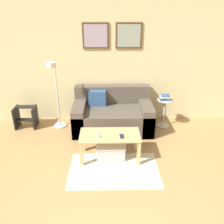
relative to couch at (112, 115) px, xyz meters
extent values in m
cube|color=beige|center=(-0.05, 0.49, 0.98)|extent=(5.60, 0.06, 2.55)
cube|color=#513823|center=(-0.33, 0.45, 1.54)|extent=(0.53, 0.02, 0.50)
cube|color=#A393A8|center=(-0.33, 0.44, 1.54)|extent=(0.46, 0.01, 0.43)
cube|color=#513823|center=(0.34, 0.45, 1.54)|extent=(0.53, 0.02, 0.50)
cube|color=#939E8E|center=(0.34, 0.44, 1.54)|extent=(0.46, 0.01, 0.43)
cube|color=beige|center=(0.00, -1.42, -0.29)|extent=(1.42, 0.91, 0.01)
cube|color=brown|center=(0.00, -0.04, -0.07)|extent=(1.60, 0.93, 0.46)
cube|color=brown|center=(0.00, 0.32, 0.35)|extent=(1.60, 0.20, 0.38)
cube|color=brown|center=(-0.68, -0.04, -0.01)|extent=(0.24, 0.93, 0.58)
cube|color=brown|center=(0.69, -0.04, -0.01)|extent=(0.24, 0.93, 0.58)
cube|color=#335684|center=(-0.32, 0.15, 0.32)|extent=(0.36, 0.14, 0.32)
cube|color=tan|center=(-0.07, -1.07, 0.15)|extent=(1.00, 0.50, 0.02)
cube|color=tan|center=(-0.53, -1.29, -0.08)|extent=(0.06, 0.06, 0.43)
cube|color=tan|center=(0.40, -1.29, -0.08)|extent=(0.06, 0.06, 0.43)
cube|color=tan|center=(-0.53, -0.86, -0.08)|extent=(0.06, 0.06, 0.43)
cube|color=tan|center=(0.40, -0.86, -0.08)|extent=(0.06, 0.06, 0.43)
cube|color=#B2B2B7|center=(-0.05, -1.04, -0.18)|extent=(0.47, 0.36, 0.23)
cube|color=silver|center=(-0.05, -1.04, -0.05)|extent=(0.50, 0.39, 0.02)
cylinder|color=silver|center=(-1.13, 0.11, -0.28)|extent=(0.28, 0.28, 0.02)
cylinder|color=silver|center=(-1.13, 0.11, 0.43)|extent=(0.03, 0.03, 1.41)
cylinder|color=silver|center=(-1.13, -0.03, 1.14)|extent=(0.02, 0.27, 0.02)
cylinder|color=white|center=(-1.13, -0.17, 1.11)|extent=(0.18, 0.18, 0.09)
cylinder|color=silver|center=(1.09, 0.05, -0.29)|extent=(0.27, 0.27, 0.01)
cylinder|color=silver|center=(1.09, 0.05, 0.01)|extent=(0.04, 0.04, 0.58)
cylinder|color=silver|center=(1.09, 0.05, 0.31)|extent=(0.32, 0.32, 0.02)
cube|color=#335199|center=(1.09, 0.03, 0.33)|extent=(0.25, 0.15, 0.03)
cube|color=#387F4C|center=(1.08, 0.04, 0.36)|extent=(0.21, 0.14, 0.03)
cube|color=silver|center=(1.07, 0.03, 0.39)|extent=(0.21, 0.14, 0.03)
cube|color=#335199|center=(1.08, 0.04, 0.41)|extent=(0.17, 0.14, 0.03)
cube|color=#99999E|center=(-0.25, -1.09, 0.17)|extent=(0.09, 0.15, 0.02)
cube|color=#1E2338|center=(0.13, -1.15, 0.16)|extent=(0.07, 0.14, 0.01)
cube|color=black|center=(-2.03, 0.08, -0.07)|extent=(0.03, 0.34, 0.45)
cube|color=black|center=(-1.64, 0.08, -0.07)|extent=(0.03, 0.34, 0.45)
cube|color=black|center=(-1.84, 0.02, -0.11)|extent=(0.37, 0.15, 0.02)
cube|color=black|center=(-1.84, 0.14, 0.15)|extent=(0.37, 0.15, 0.02)
camera|label=1|loc=(-0.10, -4.47, 2.13)|focal=38.00mm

